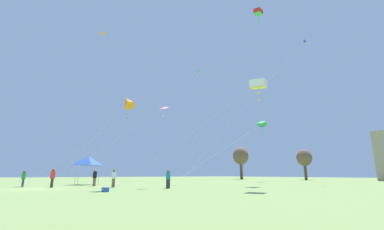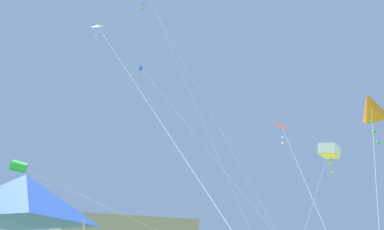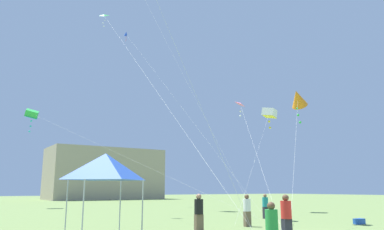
{
  "view_description": "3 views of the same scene",
  "coord_description": "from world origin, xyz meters",
  "px_view_note": "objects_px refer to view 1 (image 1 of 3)",
  "views": [
    {
      "loc": [
        26.35,
        -0.93,
        1.21
      ],
      "look_at": [
        2.2,
        14.11,
        7.82
      ],
      "focal_mm": 24.0,
      "sensor_mm": 36.0,
      "label": 1
    },
    {
      "loc": [
        -8.75,
        -5.23,
        1.25
      ],
      "look_at": [
        0.78,
        14.4,
        9.47
      ],
      "focal_mm": 40.0,
      "sensor_mm": 36.0,
      "label": 2
    },
    {
      "loc": [
        -13.24,
        -9.82,
        1.99
      ],
      "look_at": [
        1.61,
        13.62,
        7.48
      ],
      "focal_mm": 35.0,
      "sensor_mm": 36.0,
      "label": 3
    }
  ],
  "objects_px": {
    "cooler_box": "(105,190)",
    "person_white_shirt": "(114,178)",
    "person_teal_shirt": "(168,178)",
    "kite_pink_delta_1": "(163,108)",
    "kite_blue_diamond_6": "(304,41)",
    "kite_red_box_7": "(258,12)",
    "person_green_shirt": "(24,178)",
    "person_black_shirt": "(95,177)",
    "person_red_shirt": "(53,177)",
    "kite_orange_diamond_2": "(128,102)",
    "kite_white_box_5": "(258,84)",
    "kite_green_delta_3": "(194,74)",
    "kite_green_box_4": "(262,124)",
    "kite_orange_delta_0": "(101,36)",
    "festival_tent": "(88,161)"
  },
  "relations": [
    {
      "from": "cooler_box",
      "to": "person_white_shirt",
      "type": "xyz_separation_m",
      "value": [
        -6.44,
        2.3,
        0.76
      ]
    },
    {
      "from": "person_teal_shirt",
      "to": "kite_pink_delta_1",
      "type": "xyz_separation_m",
      "value": [
        -1.85,
        0.14,
        6.89
      ]
    },
    {
      "from": "kite_blue_diamond_6",
      "to": "kite_red_box_7",
      "type": "xyz_separation_m",
      "value": [
        -2.5,
        -7.27,
        4.07
      ]
    },
    {
      "from": "person_green_shirt",
      "to": "person_black_shirt",
      "type": "height_order",
      "value": "person_black_shirt"
    },
    {
      "from": "person_red_shirt",
      "to": "kite_red_box_7",
      "type": "distance_m",
      "value": 36.01
    },
    {
      "from": "person_green_shirt",
      "to": "kite_red_box_7",
      "type": "height_order",
      "value": "kite_red_box_7"
    },
    {
      "from": "person_green_shirt",
      "to": "kite_orange_diamond_2",
      "type": "bearing_deg",
      "value": -99.16
    },
    {
      "from": "person_teal_shirt",
      "to": "kite_white_box_5",
      "type": "height_order",
      "value": "kite_white_box_5"
    },
    {
      "from": "kite_orange_diamond_2",
      "to": "kite_pink_delta_1",
      "type": "bearing_deg",
      "value": 107.24
    },
    {
      "from": "person_black_shirt",
      "to": "kite_pink_delta_1",
      "type": "distance_m",
      "value": 10.63
    },
    {
      "from": "kite_green_delta_3",
      "to": "kite_red_box_7",
      "type": "bearing_deg",
      "value": 55.93
    },
    {
      "from": "person_teal_shirt",
      "to": "kite_green_box_4",
      "type": "bearing_deg",
      "value": 12.79
    },
    {
      "from": "person_green_shirt",
      "to": "person_teal_shirt",
      "type": "relative_size",
      "value": 0.97
    },
    {
      "from": "kite_green_delta_3",
      "to": "kite_green_box_4",
      "type": "height_order",
      "value": "kite_green_delta_3"
    },
    {
      "from": "person_teal_shirt",
      "to": "person_black_shirt",
      "type": "height_order",
      "value": "person_black_shirt"
    },
    {
      "from": "cooler_box",
      "to": "kite_green_delta_3",
      "type": "bearing_deg",
      "value": 126.69
    },
    {
      "from": "person_white_shirt",
      "to": "person_red_shirt",
      "type": "height_order",
      "value": "person_red_shirt"
    },
    {
      "from": "kite_orange_delta_0",
      "to": "person_green_shirt",
      "type": "bearing_deg",
      "value": -52.12
    },
    {
      "from": "person_teal_shirt",
      "to": "kite_green_delta_3",
      "type": "distance_m",
      "value": 19.49
    },
    {
      "from": "person_teal_shirt",
      "to": "kite_green_delta_3",
      "type": "xyz_separation_m",
      "value": [
        -9.02,
        8.56,
        15.01
      ]
    },
    {
      "from": "kite_green_delta_3",
      "to": "kite_white_box_5",
      "type": "height_order",
      "value": "kite_green_delta_3"
    },
    {
      "from": "person_white_shirt",
      "to": "kite_orange_diamond_2",
      "type": "bearing_deg",
      "value": 91.58
    },
    {
      "from": "person_red_shirt",
      "to": "kite_orange_delta_0",
      "type": "xyz_separation_m",
      "value": [
        -8.72,
        4.9,
        20.74
      ]
    },
    {
      "from": "kite_orange_delta_0",
      "to": "kite_green_delta_3",
      "type": "distance_m",
      "value": 15.24
    },
    {
      "from": "kite_green_box_4",
      "to": "kite_white_box_5",
      "type": "bearing_deg",
      "value": -47.68
    },
    {
      "from": "person_teal_shirt",
      "to": "kite_white_box_5",
      "type": "bearing_deg",
      "value": -59.99
    },
    {
      "from": "person_white_shirt",
      "to": "festival_tent",
      "type": "bearing_deg",
      "value": -76.92
    },
    {
      "from": "kite_pink_delta_1",
      "to": "kite_red_box_7",
      "type": "relative_size",
      "value": 0.37
    },
    {
      "from": "kite_green_box_4",
      "to": "kite_white_box_5",
      "type": "height_order",
      "value": "kite_green_box_4"
    },
    {
      "from": "person_white_shirt",
      "to": "person_red_shirt",
      "type": "distance_m",
      "value": 5.66
    },
    {
      "from": "kite_white_box_5",
      "to": "kite_pink_delta_1",
      "type": "bearing_deg",
      "value": -145.97
    },
    {
      "from": "person_white_shirt",
      "to": "kite_green_box_4",
      "type": "xyz_separation_m",
      "value": [
        -6.84,
        28.57,
        9.35
      ]
    },
    {
      "from": "festival_tent",
      "to": "kite_blue_diamond_6",
      "type": "relative_size",
      "value": 0.14
    },
    {
      "from": "person_green_shirt",
      "to": "kite_pink_delta_1",
      "type": "bearing_deg",
      "value": -82.46
    },
    {
      "from": "person_white_shirt",
      "to": "kite_green_box_4",
      "type": "relative_size",
      "value": 0.07
    },
    {
      "from": "kite_blue_diamond_6",
      "to": "person_black_shirt",
      "type": "bearing_deg",
      "value": -104.81
    },
    {
      "from": "festival_tent",
      "to": "person_red_shirt",
      "type": "bearing_deg",
      "value": -34.62
    },
    {
      "from": "person_black_shirt",
      "to": "kite_green_delta_3",
      "type": "xyz_separation_m",
      "value": [
        -0.53,
        13.14,
        14.95
      ]
    },
    {
      "from": "kite_orange_delta_0",
      "to": "kite_pink_delta_1",
      "type": "relative_size",
      "value": 2.26
    },
    {
      "from": "kite_pink_delta_1",
      "to": "person_teal_shirt",
      "type": "bearing_deg",
      "value": -4.26
    },
    {
      "from": "person_green_shirt",
      "to": "kite_orange_diamond_2",
      "type": "distance_m",
      "value": 13.67
    },
    {
      "from": "kite_green_box_4",
      "to": "kite_red_box_7",
      "type": "height_order",
      "value": "kite_red_box_7"
    },
    {
      "from": "person_black_shirt",
      "to": "kite_green_box_4",
      "type": "relative_size",
      "value": 0.07
    },
    {
      "from": "kite_pink_delta_1",
      "to": "kite_green_box_4",
      "type": "distance_m",
      "value": 26.79
    },
    {
      "from": "person_teal_shirt",
      "to": "kite_green_box_4",
      "type": "distance_m",
      "value": 29.08
    },
    {
      "from": "person_white_shirt",
      "to": "person_black_shirt",
      "type": "bearing_deg",
      "value": -68.8
    },
    {
      "from": "cooler_box",
      "to": "kite_blue_diamond_6",
      "type": "bearing_deg",
      "value": 95.02
    },
    {
      "from": "cooler_box",
      "to": "kite_orange_diamond_2",
      "type": "bearing_deg",
      "value": 139.99
    },
    {
      "from": "kite_pink_delta_1",
      "to": "kite_green_delta_3",
      "type": "height_order",
      "value": "kite_green_delta_3"
    },
    {
      "from": "kite_pink_delta_1",
      "to": "kite_red_box_7",
      "type": "distance_m",
      "value": 24.81
    }
  ]
}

